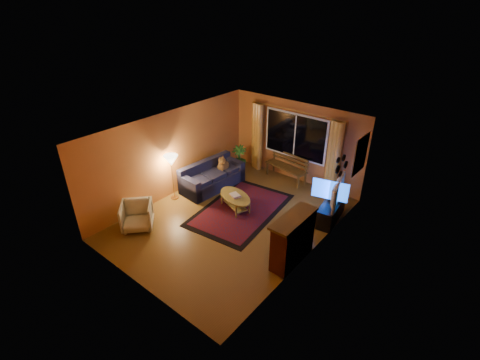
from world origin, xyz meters
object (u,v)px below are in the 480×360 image
Objects in this scene: bench at (286,173)px; coffee_table at (235,202)px; floor_lamp at (173,178)px; tv_console at (331,211)px; sofa at (212,176)px; armchair at (137,215)px.

coffee_table is at bearing -85.33° from bench.
floor_lamp is 4.44m from tv_console.
coffee_table is (1.31, -0.50, -0.19)m from sofa.
armchair is (-0.06, -2.71, -0.02)m from sofa.
armchair is at bearing -100.27° from bench.
tv_console is at bearing 27.80° from coffee_table.
floor_lamp reaches higher than bench.
sofa is 1.60× the size of tv_console.
coffee_table is 0.93× the size of tv_console.
tv_console is at bearing 15.77° from sofa.
floor_lamp reaches higher than coffee_table.
floor_lamp reaches higher than armchair.
armchair is at bearing -86.60° from sofa.
floor_lamp is at bearing -105.04° from sofa.
armchair is at bearing -145.20° from tv_console.
armchair is 0.62× the size of tv_console.
coffee_table is (1.73, 0.68, -0.46)m from floor_lamp.
floor_lamp is (-0.42, -1.17, 0.27)m from sofa.
bench is at bearing 58.03° from floor_lamp.
sofa reaches higher than bench.
tv_console reaches higher than coffee_table.
floor_lamp reaches higher than tv_console.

